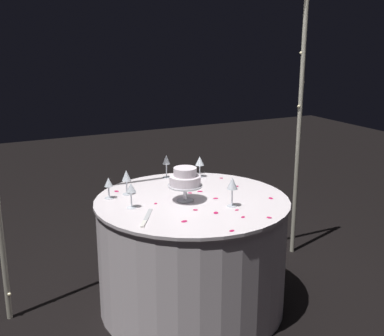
{
  "coord_description": "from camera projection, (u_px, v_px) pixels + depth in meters",
  "views": [
    {
      "loc": [
        -1.35,
        -2.71,
        1.8
      ],
      "look_at": [
        0.0,
        0.0,
        0.97
      ],
      "focal_mm": 46.18,
      "sensor_mm": 36.0,
      "label": 1
    }
  ],
  "objects": [
    {
      "name": "rose_petal_8",
      "position": [
        200.0,
        191.0,
        3.35
      ],
      "size": [
        0.04,
        0.04,
        0.0
      ],
      "primitive_type": "ellipsoid",
      "rotation": [
        0.0,
        0.0,
        2.52
      ],
      "color": "#C61951",
      "rests_on": "main_table"
    },
    {
      "name": "rose_petal_15",
      "position": [
        221.0,
        178.0,
        3.65
      ],
      "size": [
        0.03,
        0.03,
        0.0
      ],
      "primitive_type": "ellipsoid",
      "rotation": [
        0.0,
        0.0,
        2.24
      ],
      "color": "#C61951",
      "rests_on": "main_table"
    },
    {
      "name": "ground_plane",
      "position": [
        192.0,
        304.0,
        3.4
      ],
      "size": [
        12.0,
        12.0,
        0.0
      ],
      "primitive_type": "plane",
      "color": "black"
    },
    {
      "name": "rose_petal_14",
      "position": [
        237.0,
        210.0,
        2.99
      ],
      "size": [
        0.03,
        0.02,
        0.0
      ],
      "primitive_type": "ellipsoid",
      "rotation": [
        0.0,
        0.0,
        3.17
      ],
      "color": "#C61951",
      "rests_on": "main_table"
    },
    {
      "name": "rose_petal_10",
      "position": [
        216.0,
        198.0,
        3.2
      ],
      "size": [
        0.04,
        0.04,
        0.0
      ],
      "primitive_type": "ellipsoid",
      "rotation": [
        0.0,
        0.0,
        5.92
      ],
      "color": "#C61951",
      "rests_on": "main_table"
    },
    {
      "name": "wine_glass_1",
      "position": [
        131.0,
        189.0,
        3.01
      ],
      "size": [
        0.06,
        0.06,
        0.16
      ],
      "color": "silver",
      "rests_on": "main_table"
    },
    {
      "name": "rose_petal_7",
      "position": [
        232.0,
        231.0,
        2.68
      ],
      "size": [
        0.04,
        0.03,
        0.0
      ],
      "primitive_type": "ellipsoid",
      "rotation": [
        0.0,
        0.0,
        3.39
      ],
      "color": "#C61951",
      "rests_on": "main_table"
    },
    {
      "name": "rose_petal_6",
      "position": [
        243.0,
        217.0,
        2.88
      ],
      "size": [
        0.04,
        0.03,
        0.0
      ],
      "primitive_type": "ellipsoid",
      "rotation": [
        0.0,
        0.0,
        0.59
      ],
      "color": "#C61951",
      "rests_on": "main_table"
    },
    {
      "name": "rose_petal_0",
      "position": [
        184.0,
        221.0,
        2.82
      ],
      "size": [
        0.04,
        0.03,
        0.0
      ],
      "primitive_type": "ellipsoid",
      "rotation": [
        0.0,
        0.0,
        3.3
      ],
      "color": "#C61951",
      "rests_on": "main_table"
    },
    {
      "name": "rose_petal_13",
      "position": [
        237.0,
        186.0,
        3.46
      ],
      "size": [
        0.03,
        0.03,
        0.0
      ],
      "primitive_type": "ellipsoid",
      "rotation": [
        0.0,
        0.0,
        3.63
      ],
      "color": "#C61951",
      "rests_on": "main_table"
    },
    {
      "name": "rose_petal_2",
      "position": [
        216.0,
        213.0,
        2.95
      ],
      "size": [
        0.05,
        0.05,
        0.0
      ],
      "primitive_type": "ellipsoid",
      "rotation": [
        0.0,
        0.0,
        0.93
      ],
      "color": "#C61951",
      "rests_on": "main_table"
    },
    {
      "name": "rose_petal_4",
      "position": [
        269.0,
        217.0,
        2.87
      ],
      "size": [
        0.04,
        0.04,
        0.0
      ],
      "primitive_type": "ellipsoid",
      "rotation": [
        0.0,
        0.0,
        2.05
      ],
      "color": "#C61951",
      "rests_on": "main_table"
    },
    {
      "name": "main_table",
      "position": [
        192.0,
        253.0,
        3.3
      ],
      "size": [
        1.26,
        1.26,
        0.76
      ],
      "color": "white",
      "rests_on": "ground"
    },
    {
      "name": "rose_petal_11",
      "position": [
        190.0,
        193.0,
        3.31
      ],
      "size": [
        0.04,
        0.03,
        0.0
      ],
      "primitive_type": "ellipsoid",
      "rotation": [
        0.0,
        0.0,
        2.52
      ],
      "color": "#C61951",
      "rests_on": "main_table"
    },
    {
      "name": "rose_petal_3",
      "position": [
        156.0,
        203.0,
        3.11
      ],
      "size": [
        0.03,
        0.03,
        0.0
      ],
      "primitive_type": "ellipsoid",
      "rotation": [
        0.0,
        0.0,
        4.16
      ],
      "color": "#C61951",
      "rests_on": "main_table"
    },
    {
      "name": "rose_petal_1",
      "position": [
        180.0,
        183.0,
        3.53
      ],
      "size": [
        0.04,
        0.03,
        0.0
      ],
      "primitive_type": "ellipsoid",
      "rotation": [
        0.0,
        0.0,
        0.2
      ],
      "color": "#C61951",
      "rests_on": "main_table"
    },
    {
      "name": "rose_petal_12",
      "position": [
        117.0,
        191.0,
        3.35
      ],
      "size": [
        0.04,
        0.04,
        0.0
      ],
      "primitive_type": "ellipsoid",
      "rotation": [
        0.0,
        0.0,
        1.88
      ],
      "color": "#C61951",
      "rests_on": "main_table"
    },
    {
      "name": "rose_petal_9",
      "position": [
        196.0,
        210.0,
        3.0
      ],
      "size": [
        0.04,
        0.04,
        0.0
      ],
      "primitive_type": "ellipsoid",
      "rotation": [
        0.0,
        0.0,
        2.53
      ],
      "color": "#C61951",
      "rests_on": "main_table"
    },
    {
      "name": "decorative_arch",
      "position": [
        167.0,
        93.0,
        3.35
      ],
      "size": [
        2.35,
        0.06,
        2.09
      ],
      "color": "#B7B29E",
      "rests_on": "ground"
    },
    {
      "name": "tiered_cake",
      "position": [
        185.0,
        179.0,
        3.12
      ],
      "size": [
        0.22,
        0.22,
        0.22
      ],
      "color": "silver",
      "rests_on": "main_table"
    },
    {
      "name": "wine_glass_0",
      "position": [
        232.0,
        184.0,
        3.03
      ],
      "size": [
        0.07,
        0.07,
        0.19
      ],
      "color": "silver",
      "rests_on": "main_table"
    },
    {
      "name": "cake_knife",
      "position": [
        146.0,
        219.0,
        2.84
      ],
      "size": [
        0.17,
        0.26,
        0.01
      ],
      "color": "silver",
      "rests_on": "main_table"
    },
    {
      "name": "wine_glass_2",
      "position": [
        109.0,
        183.0,
        3.18
      ],
      "size": [
        0.06,
        0.06,
        0.14
      ],
      "color": "silver",
      "rests_on": "main_table"
    },
    {
      "name": "wine_glass_3",
      "position": [
        166.0,
        161.0,
        3.63
      ],
      "size": [
        0.06,
        0.06,
        0.18
      ],
      "color": "silver",
      "rests_on": "main_table"
    },
    {
      "name": "wine_glass_5",
      "position": [
        200.0,
        162.0,
        3.66
      ],
      "size": [
        0.07,
        0.07,
        0.16
      ],
      "color": "silver",
      "rests_on": "main_table"
    },
    {
      "name": "wine_glass_4",
      "position": [
        126.0,
        177.0,
        3.25
      ],
      "size": [
        0.06,
        0.06,
        0.17
      ],
      "color": "silver",
      "rests_on": "main_table"
    },
    {
      "name": "rose_petal_5",
      "position": [
        271.0,
        198.0,
        3.21
      ],
      "size": [
        0.03,
        0.04,
        0.0
      ],
      "primitive_type": "ellipsoid",
      "rotation": [
        0.0,
        0.0,
        4.61
      ],
      "color": "#C61951",
      "rests_on": "main_table"
    }
  ]
}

